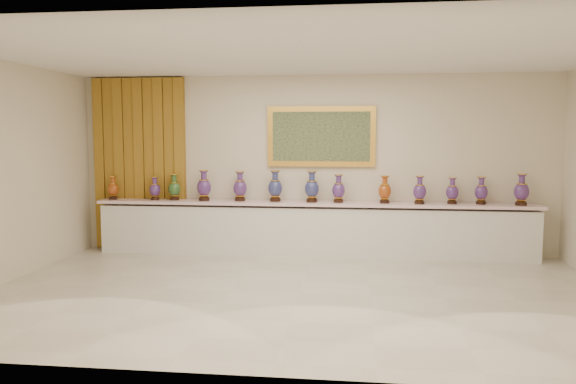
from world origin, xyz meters
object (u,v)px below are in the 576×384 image
object	(u,v)px
counter	(313,230)
vase_0	(113,189)
vase_2	(174,188)
vase_1	(155,189)

from	to	relation	value
counter	vase_0	distance (m)	3.51
counter	vase_2	world-z (taller)	vase_2
vase_1	vase_2	xyz separation A→B (m)	(0.34, 0.02, 0.02)
vase_0	vase_2	world-z (taller)	vase_2
vase_1	vase_0	bearing A→B (deg)	179.93
counter	vase_0	bearing A→B (deg)	-179.66
counter	vase_1	size ratio (longest dim) A/B	18.30
vase_0	counter	bearing A→B (deg)	0.34
vase_1	vase_2	size ratio (longest dim) A/B	0.90
vase_0	vase_1	bearing A→B (deg)	-0.07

